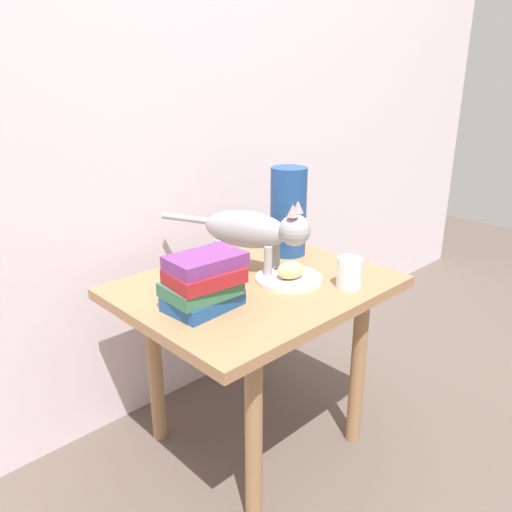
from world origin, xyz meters
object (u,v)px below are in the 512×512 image
object	(u,v)px
book_stack	(203,282)
green_vase	(288,212)
plate	(289,279)
bread_roll	(291,270)
side_table	(256,307)
candle_jar	(349,274)
cat	(255,231)

from	to	relation	value
book_stack	green_vase	xyz separation A→B (m)	(0.46, 0.14, 0.07)
plate	green_vase	world-z (taller)	green_vase
bread_roll	green_vase	bearing A→B (deg)	44.58
bread_roll	book_stack	bearing A→B (deg)	171.89
book_stack	side_table	bearing A→B (deg)	8.02
green_vase	candle_jar	world-z (taller)	green_vase
green_vase	plate	bearing A→B (deg)	-136.30
side_table	cat	world-z (taller)	cat
side_table	book_stack	size ratio (longest dim) A/B	3.67
plate	book_stack	distance (m)	0.29
cat	candle_jar	world-z (taller)	cat
side_table	book_stack	world-z (taller)	book_stack
cat	book_stack	xyz separation A→B (m)	(-0.26, -0.08, -0.06)
side_table	cat	distance (m)	0.22
cat	green_vase	size ratio (longest dim) A/B	1.58
bread_roll	candle_jar	size ratio (longest dim) A/B	0.94
side_table	green_vase	size ratio (longest dim) A/B	2.58
bread_roll	plate	bearing A→B (deg)	60.02
green_vase	candle_jar	xyz separation A→B (m)	(-0.08, -0.31, -0.10)
side_table	book_stack	xyz separation A→B (m)	(-0.21, -0.03, 0.15)
side_table	cat	xyz separation A→B (m)	(0.05, 0.05, 0.21)
cat	plate	bearing A→B (deg)	-75.96
plate	cat	distance (m)	0.17
green_vase	candle_jar	distance (m)	0.33
bread_roll	book_stack	distance (m)	0.28
side_table	book_stack	bearing A→B (deg)	-171.98
side_table	plate	xyz separation A→B (m)	(0.08, -0.06, 0.09)
book_stack	cat	bearing A→B (deg)	18.09
cat	book_stack	world-z (taller)	cat
side_table	green_vase	bearing A→B (deg)	23.25
side_table	bread_roll	world-z (taller)	bread_roll
plate	cat	xyz separation A→B (m)	(-0.03, 0.11, 0.13)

